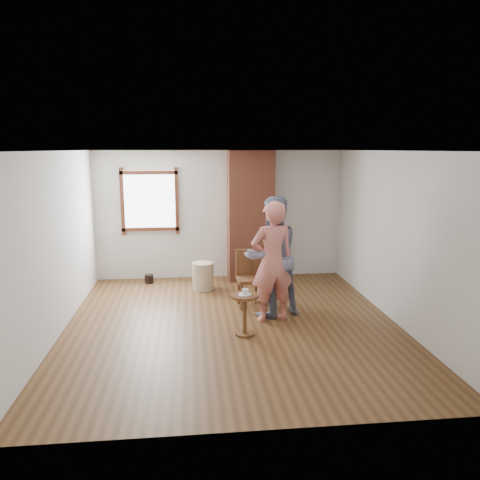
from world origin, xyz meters
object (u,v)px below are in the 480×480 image
Objects in this scene: stoneware_crock at (203,276)px; person_pink at (272,262)px; dining_chair_right at (267,278)px; side_table at (245,308)px; dining_chair_left at (250,275)px; man at (272,257)px.

person_pink is (1.01, -1.74, 0.67)m from stoneware_crock.
side_table is (-0.53, -1.26, -0.07)m from dining_chair_right.
man is (0.29, -0.49, 0.42)m from dining_chair_left.
person_pink is at bearing -107.86° from dining_chair_right.
dining_chair_left reaches higher than side_table.
man is at bearing -54.86° from stoneware_crock.
man reaches higher than dining_chair_right.
dining_chair_right is at bearing -104.05° from person_pink.
stoneware_crock is at bearing -70.78° from person_pink.
dining_chair_left is 0.50× the size of man.
stoneware_crock is at bearing 121.23° from dining_chair_right.
side_table is 0.32× the size of person_pink.
side_table is at bearing 36.97° from person_pink.
side_table is 0.31× the size of man.
dining_chair_left is at bearing 163.00° from dining_chair_right.
side_table is at bearing 35.69° from man.
stoneware_crock is 0.27× the size of man.
dining_chair_left is at bearing -82.48° from person_pink.
man is 1.02× the size of person_pink.
dining_chair_left reaches higher than dining_chair_right.
side_table is at bearing -77.03° from stoneware_crock.
man reaches higher than stoneware_crock.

